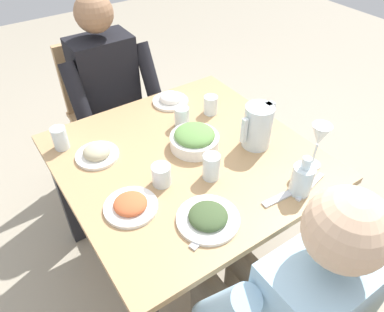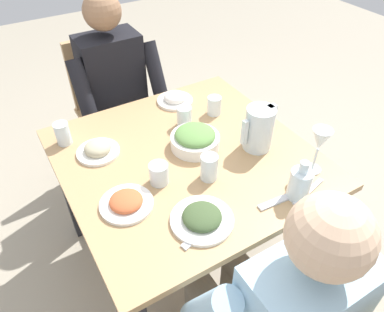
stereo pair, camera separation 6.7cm
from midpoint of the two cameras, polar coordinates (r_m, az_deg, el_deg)
name	(u,v)px [view 2 (the right image)]	position (r m, az deg, el deg)	size (l,w,h in m)	color
ground_plane	(187,254)	(2.06, 0.24, -15.08)	(8.00, 8.00, 0.00)	#9E937F
dining_table	(186,173)	(1.59, 0.29, -2.69)	(1.00, 1.00, 0.71)	tan
chair_near	(111,103)	(2.29, -11.71, 8.08)	(0.40, 0.40, 0.88)	tan
diner_near	(121,97)	(2.04, -10.12, 8.96)	(0.48, 0.53, 1.18)	black
diner_far	(271,304)	(1.21, 13.92, -21.53)	(0.48, 0.53, 1.18)	#9EC6E0
water_pitcher	(259,129)	(1.54, 11.59, 4.20)	(0.16, 0.12, 0.19)	silver
salad_bowl	(195,139)	(1.54, 1.73, 2.69)	(0.21, 0.21, 0.09)	white
plate_dolmas	(202,218)	(1.27, 3.10, -9.65)	(0.22, 0.22, 0.05)	white
plate_rice_curry	(126,202)	(1.33, -8.78, -7.20)	(0.19, 0.19, 0.04)	white
plate_beans	(98,150)	(1.56, -13.29, 0.96)	(0.18, 0.18, 0.06)	white
plate_yoghurt	(175,99)	(1.85, -1.63, 8.90)	(0.18, 0.18, 0.06)	white
water_glass_center	(159,174)	(1.38, -3.80, -2.79)	(0.07, 0.07, 0.09)	silver
water_glass_far_right	(214,106)	(1.75, 4.60, 7.82)	(0.07, 0.07, 0.09)	silver
water_glass_near_right	(209,167)	(1.39, 4.06, -1.79)	(0.07, 0.07, 0.11)	silver
water_glass_far_left	(63,134)	(1.64, -18.41, 3.31)	(0.06, 0.06, 0.10)	silver
water_glass_by_pitcher	(184,117)	(1.66, -0.05, 6.13)	(0.07, 0.07, 0.10)	silver
wine_glass	(320,142)	(1.46, 20.57, 2.08)	(0.08, 0.08, 0.20)	silver
oil_carafe	(299,185)	(1.38, 17.73, -4.36)	(0.08, 0.08, 0.16)	silver
fork_near	(279,200)	(1.38, 14.72, -6.74)	(0.17, 0.03, 0.01)	silver
knife_near	(308,192)	(1.44, 18.96, -5.30)	(0.18, 0.02, 0.01)	silver
fork_far	(201,233)	(1.24, 3.01, -11.90)	(0.17, 0.03, 0.01)	silver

